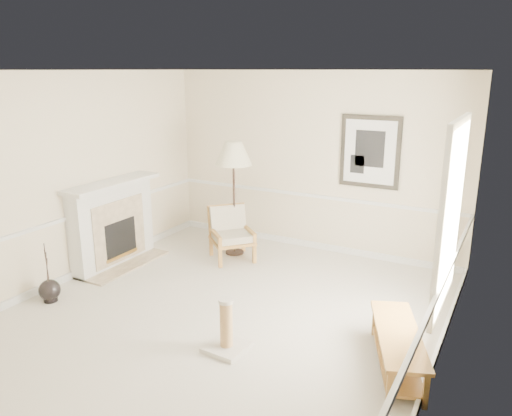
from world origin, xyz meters
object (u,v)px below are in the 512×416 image
at_px(bench, 398,344).
at_px(scratching_post, 226,334).
at_px(floor_vase, 50,291).
at_px(floor_lamp, 234,157).
at_px(armchair, 230,231).

distance_m(bench, scratching_post, 1.77).
bearing_deg(scratching_post, floor_vase, -177.61).
relative_size(floor_vase, floor_lamp, 0.44).
height_order(floor_vase, floor_lamp, floor_lamp).
relative_size(armchair, bench, 0.64).
distance_m(floor_vase, scratching_post, 2.63).
xyz_separation_m(armchair, floor_lamp, (-0.04, 0.18, 1.15)).
height_order(floor_vase, scratching_post, floor_vase).
bearing_deg(floor_lamp, bench, -32.75).
relative_size(floor_vase, scratching_post, 1.35).
bearing_deg(floor_lamp, armchair, -78.88).
xyz_separation_m(armchair, bench, (3.07, -1.82, -0.18)).
relative_size(armchair, floor_lamp, 0.50).
xyz_separation_m(floor_lamp, scratching_post, (1.43, -2.55, -1.41)).
bearing_deg(bench, floor_lamp, 147.25).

